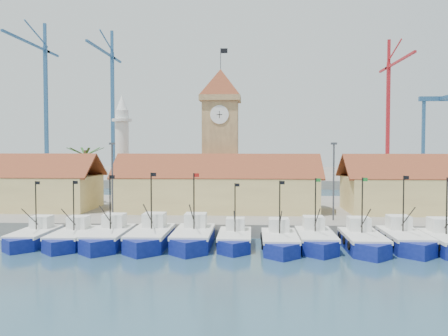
# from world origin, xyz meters

# --- Properties ---
(ground) EXTENTS (400.00, 400.00, 0.00)m
(ground) POSITION_xyz_m (0.00, 0.00, 0.00)
(ground) COLOR navy
(ground) RESTS_ON ground
(quay) EXTENTS (140.00, 32.00, 1.50)m
(quay) POSITION_xyz_m (0.00, 24.00, 0.75)
(quay) COLOR gray
(quay) RESTS_ON ground
(terminal) EXTENTS (240.00, 80.00, 2.00)m
(terminal) POSITION_xyz_m (0.00, 110.00, 1.00)
(terminal) COLOR gray
(terminal) RESTS_ON ground
(boat_0) EXTENTS (3.32, 9.08, 6.87)m
(boat_0) POSITION_xyz_m (-17.78, 3.15, 0.71)
(boat_0) COLOR navy
(boat_0) RESTS_ON ground
(boat_1) EXTENTS (3.36, 9.20, 6.96)m
(boat_1) POSITION_xyz_m (-13.68, 2.82, 0.72)
(boat_1) COLOR navy
(boat_1) RESTS_ON ground
(boat_2) EXTENTS (3.66, 10.02, 7.58)m
(boat_2) POSITION_xyz_m (-9.92, 2.85, 0.78)
(boat_2) COLOR navy
(boat_2) RESTS_ON ground
(boat_3) EXTENTS (3.79, 10.38, 7.85)m
(boat_3) POSITION_xyz_m (-5.69, 2.93, 0.81)
(boat_3) COLOR navy
(boat_3) RESTS_ON ground
(boat_4) EXTENTS (3.76, 10.30, 7.79)m
(boat_4) POSITION_xyz_m (-1.34, 3.10, 0.81)
(boat_4) COLOR navy
(boat_4) RESTS_ON ground
(boat_5) EXTENTS (3.25, 8.89, 6.73)m
(boat_5) POSITION_xyz_m (2.85, 3.18, 0.70)
(boat_5) COLOR navy
(boat_5) RESTS_ON ground
(boat_6) EXTENTS (3.42, 9.38, 7.10)m
(boat_6) POSITION_xyz_m (7.29, 1.93, 0.73)
(boat_6) COLOR navy
(boat_6) RESTS_ON ground
(boat_7) EXTENTS (3.52, 9.65, 7.30)m
(boat_7) POSITION_xyz_m (10.91, 3.05, 0.76)
(boat_7) COLOR navy
(boat_7) RESTS_ON ground
(boat_8) EXTENTS (3.59, 9.83, 7.44)m
(boat_8) POSITION_xyz_m (15.38, 2.31, 0.77)
(boat_8) COLOR navy
(boat_8) RESTS_ON ground
(boat_9) EXTENTS (3.67, 10.05, 7.60)m
(boat_9) POSITION_xyz_m (19.62, 3.18, 0.79)
(boat_9) COLOR navy
(boat_9) RESTS_ON ground
(hall_center) EXTENTS (27.04, 10.13, 7.61)m
(hall_center) POSITION_xyz_m (0.00, 20.00, 3.99)
(hall_center) COLOR #E9D080
(hall_center) RESTS_ON quay
(clock_tower) EXTENTS (5.80, 5.80, 22.70)m
(clock_tower) POSITION_xyz_m (0.00, 26.00, 11.96)
(clock_tower) COLOR tan
(clock_tower) RESTS_ON quay
(minaret) EXTENTS (3.00, 3.00, 16.30)m
(minaret) POSITION_xyz_m (-15.00, 28.00, 9.73)
(minaret) COLOR silver
(minaret) RESTS_ON quay
(palm_tree) EXTENTS (5.60, 5.03, 8.39)m
(palm_tree) POSITION_xyz_m (-20.00, 26.00, 6.25)
(palm_tree) COLOR brown
(palm_tree) RESTS_ON quay
(lamp_posts) EXTENTS (80.70, 0.25, 9.03)m
(lamp_posts) POSITION_xyz_m (0.50, 12.00, 6.48)
(lamp_posts) COLOR #3F3F44
(lamp_posts) RESTS_ON quay
(crane_blue_far) EXTENTS (1.00, 36.15, 44.94)m
(crane_blue_far) POSITION_xyz_m (-57.79, 100.17, 27.23)
(crane_blue_far) COLOR #29537D
(crane_blue_far) RESTS_ON terminal
(crane_blue_near) EXTENTS (1.00, 34.19, 43.85)m
(crane_blue_near) POSITION_xyz_m (-39.02, 106.42, 26.46)
(crane_blue_near) COLOR #29537D
(crane_blue_near) RESTS_ON terminal
(crane_red_right) EXTENTS (1.00, 34.27, 39.52)m
(crane_red_right) POSITION_xyz_m (44.90, 103.28, 24.06)
(crane_red_right) COLOR #AF1A21
(crane_red_right) RESTS_ON terminal
(gantry) EXTENTS (13.00, 22.00, 23.20)m
(gantry) POSITION_xyz_m (62.00, 106.65, 20.04)
(gantry) COLOR #29537D
(gantry) RESTS_ON terminal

